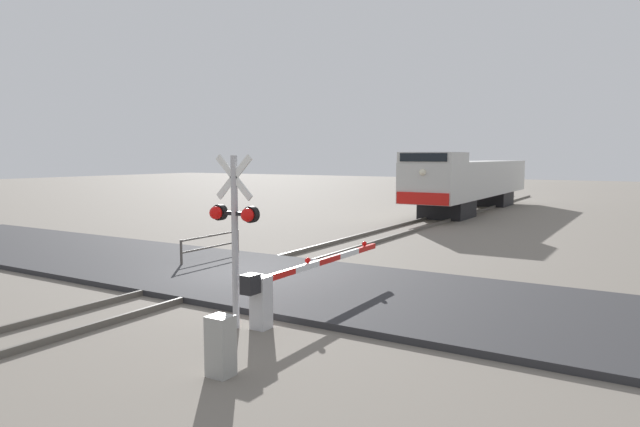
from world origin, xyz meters
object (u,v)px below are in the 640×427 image
at_px(crossing_signal, 234,223).
at_px(crossing_gate, 283,285).
at_px(guard_railing, 211,244).
at_px(locomotive, 471,181).
at_px(utility_cabinet, 221,346).

relative_size(crossing_signal, crossing_gate, 0.62).
bearing_deg(guard_railing, crossing_gate, -35.64).
xyz_separation_m(locomotive, crossing_signal, (3.16, -27.88, 0.21)).
distance_m(crossing_gate, guard_railing, 7.40).
bearing_deg(locomotive, crossing_gate, -82.25).
distance_m(locomotive, guard_railing, 22.69).
relative_size(crossing_signal, guard_railing, 1.26).
bearing_deg(guard_railing, crossing_signal, -44.09).
height_order(crossing_signal, utility_cabinet, crossing_signal).
bearing_deg(crossing_signal, locomotive, 96.47).
bearing_deg(locomotive, guard_railing, -95.98).
relative_size(locomotive, crossing_signal, 5.03).
xyz_separation_m(crossing_signal, crossing_gate, (0.49, 1.04, -1.46)).
height_order(locomotive, guard_railing, locomotive).
bearing_deg(utility_cabinet, guard_railing, 133.03).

